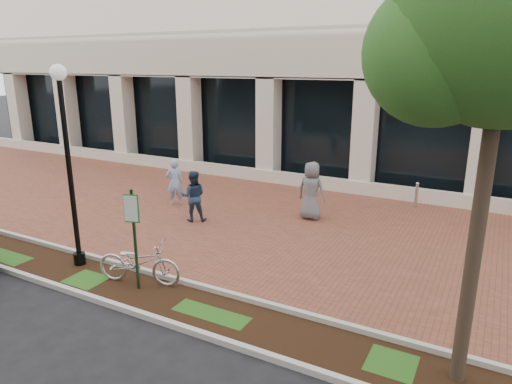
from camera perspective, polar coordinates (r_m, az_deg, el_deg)
The scene contains 13 objects.
ground at distance 14.34m, azimuth -0.17°, elevation -3.60°, with size 120.00×120.00×0.00m, color black.
brick_plaza at distance 14.34m, azimuth -0.17°, elevation -3.58°, with size 40.00×9.00×0.01m, color brown.
planting_strip at distance 10.41m, azimuth -14.41°, elevation -11.98°, with size 40.00×1.50×0.01m, color black.
curb_plaza_side at distance 10.88m, azimuth -11.73°, elevation -10.20°, with size 40.00×0.12×0.12m, color beige.
curb_street_side at distance 9.93m, azimuth -17.41°, elevation -13.33°, with size 40.00×0.12×0.12m, color beige.
parking_sign at distance 9.96m, azimuth -15.06°, elevation -4.21°, with size 0.34×0.07×2.27m.
lamppost at distance 11.37m, azimuth -22.44°, elevation 3.99°, with size 0.36×0.36×4.75m.
street_tree at distance 6.89m, azimuth 29.23°, elevation 17.73°, with size 3.61×3.01×6.94m.
locked_bicycle at distance 10.58m, azimuth -14.40°, elevation -8.49°, with size 0.68×1.94×1.02m, color silver.
pedestrian_left at distance 15.96m, azimuth -10.12°, elevation 1.21°, with size 0.59×0.39×1.61m, color #8BA5CF.
pedestrian_mid at distance 14.22m, azimuth -7.84°, elevation -0.52°, with size 0.78×0.61×1.60m, color #1E314C.
pedestrian_right at distance 14.35m, azimuth 6.93°, elevation 0.16°, with size 0.90×0.59×1.85m, color slate.
bollard at distance 16.40m, azimuth 19.42°, elevation -0.31°, with size 0.12×0.12×0.91m.
Camera 1 is at (6.45, -11.88, 4.79)m, focal length 32.00 mm.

